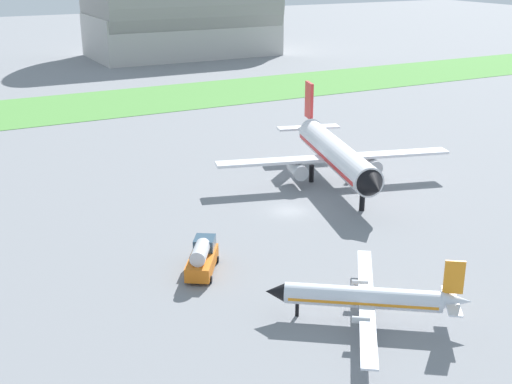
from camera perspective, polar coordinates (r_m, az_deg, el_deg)
The scene contains 6 objects.
ground_plane at distance 83.50m, azimuth 2.82°, elevation -1.60°, with size 600.00×600.00×0.00m, color gray.
grass_taxiway_strip at distance 147.93m, azimuth -11.59°, elevation 7.45°, with size 360.00×28.00×0.08m, color #549342.
airplane_midfield_jet at distance 92.96m, azimuth 6.72°, elevation 3.25°, with size 32.45×32.09×11.69m.
airplane_foreground_turboprop at distance 59.18m, azimuth 9.36°, elevation -8.82°, with size 15.43×17.51×6.15m.
fuel_truck_near_gate at distance 67.45m, azimuth -4.60°, elevation -5.53°, with size 5.54×6.76×3.29m.
hangar_distant at distance 214.75m, azimuth -6.34°, elevation 14.99°, with size 55.44×32.80×32.80m.
Camera 1 is at (-39.73, -66.98, 30.14)m, focal length 47.17 mm.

